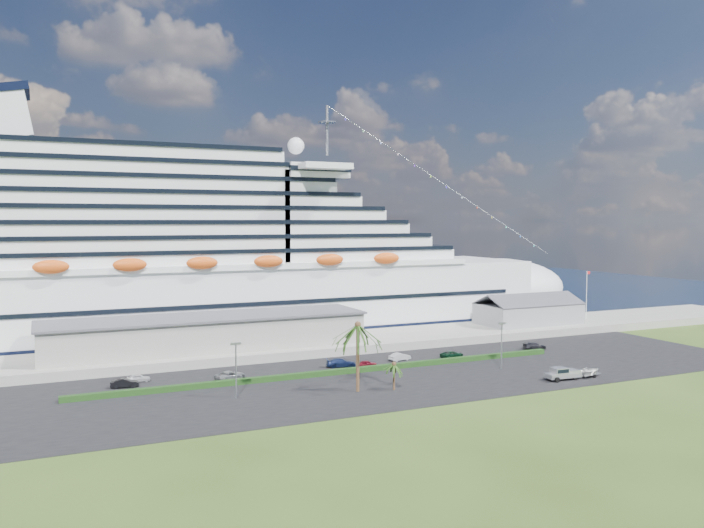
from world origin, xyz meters
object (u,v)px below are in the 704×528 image
parked_car_3 (341,363)px  boat_trailer (590,371)px  cruise_ship (198,264)px  pickup_truck (562,373)px

parked_car_3 → boat_trailer: bearing=-111.9°
cruise_ship → parked_car_3: 48.38m
parked_car_3 → pickup_truck: (29.07, -24.50, 0.39)m
pickup_truck → parked_car_3: bearing=139.9°
cruise_ship → pickup_truck: size_ratio=31.10×
cruise_ship → boat_trailer: bearing=-52.9°
cruise_ship → pickup_truck: 82.55m
boat_trailer → parked_car_3: bearing=144.4°
cruise_ship → parked_car_3: size_ratio=35.68×
parked_car_3 → boat_trailer: 42.63m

